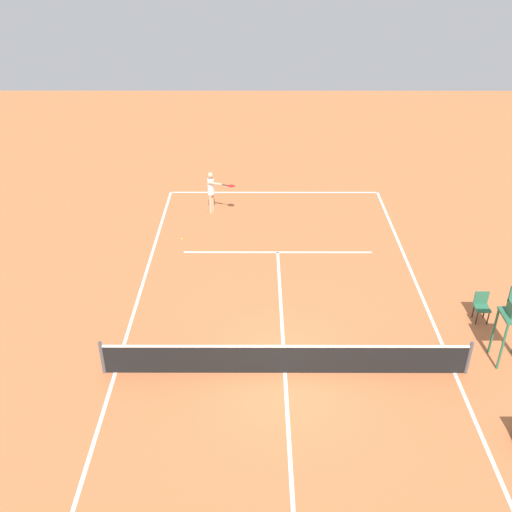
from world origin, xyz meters
TOP-DOWN VIEW (x-y plane):
  - ground_plane at (0.00, 0.00)m, footprint 60.00×60.00m
  - court_lines at (0.00, 0.00)m, footprint 9.57×24.54m
  - tennis_net at (0.00, 0.00)m, footprint 10.17×0.10m
  - player_serving at (2.67, -10.17)m, footprint 1.22×0.92m
  - tennis_ball at (3.73, -7.70)m, footprint 0.07×0.07m
  - courtside_chair_mid at (-6.21, -2.50)m, footprint 0.44×0.46m

SIDE VIEW (x-z plane):
  - ground_plane at x=0.00m, z-range 0.00..0.00m
  - court_lines at x=0.00m, z-range 0.00..0.01m
  - tennis_ball at x=3.73m, z-range 0.00..0.07m
  - tennis_net at x=0.00m, z-range -0.04..1.03m
  - courtside_chair_mid at x=-6.21m, z-range 0.06..1.01m
  - player_serving at x=2.67m, z-range 0.18..1.99m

